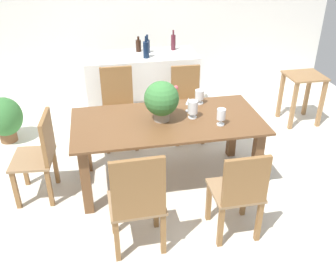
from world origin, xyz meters
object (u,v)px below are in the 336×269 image
wine_bottle_tall (138,45)px  chair_far_left (118,103)px  chair_far_right (186,99)px  side_table (303,89)px  flower_centerpiece (162,99)px  potted_plant_floor (4,118)px  crystal_vase_right (199,96)px  wine_bottle_dark (147,46)px  crystal_vase_left (221,115)px  crystal_vase_center_near (193,108)px  chair_near_left (138,200)px  chair_near_right (239,191)px  wine_bottle_clear (173,42)px  dining_table (167,132)px  kitchen_counter (142,87)px  wine_glass (188,102)px  wine_bottle_amber (146,49)px  chair_head_end (41,152)px

wine_bottle_tall → chair_far_left: bearing=-114.9°
chair_far_right → side_table: bearing=3.9°
flower_centerpiece → potted_plant_floor: bearing=145.8°
crystal_vase_right → wine_bottle_dark: wine_bottle_dark is taller
crystal_vase_left → potted_plant_floor: 2.91m
crystal_vase_center_near → wine_bottle_tall: wine_bottle_tall is taller
chair_near_left → chair_far_left: (-0.00, 2.01, -0.02)m
chair_near_right → wine_bottle_clear: 2.86m
chair_far_left → flower_centerpiece: 1.16m
dining_table → crystal_vase_left: size_ratio=11.21×
kitchen_counter → side_table: 2.29m
wine_glass → wine_bottle_amber: size_ratio=0.54×
flower_centerpiece → wine_bottle_clear: 1.87m
crystal_vase_left → wine_bottle_dark: 2.02m
crystal_vase_center_near → crystal_vase_right: size_ratio=1.19×
flower_centerpiece → crystal_vase_left: 0.62m
wine_bottle_dark → wine_bottle_amber: 0.23m
dining_table → crystal_vase_center_near: (0.27, 0.00, 0.26)m
flower_centerpiece → wine_glass: (0.32, 0.16, -0.12)m
wine_bottle_amber → wine_glass: bearing=-78.8°
chair_far_right → chair_near_right: bearing=-88.5°
chair_near_right → wine_bottle_amber: (-0.45, 2.52, 0.55)m
chair_near_left → flower_centerpiece: flower_centerpiece is taller
crystal_vase_right → potted_plant_floor: bearing=158.3°
chair_near_right → wine_bottle_tall: (-0.51, 2.83, 0.53)m
kitchen_counter → wine_bottle_amber: (0.06, -0.14, 0.60)m
dining_table → wine_bottle_tall: bearing=92.0°
crystal_vase_right → wine_bottle_dark: 1.47m
chair_far_right → chair_far_left: size_ratio=0.96×
wine_bottle_clear → wine_bottle_dark: bearing=-170.4°
side_table → chair_far_left: bearing=-178.6°
chair_near_right → wine_glass: chair_near_right is taller
dining_table → chair_near_right: chair_near_right is taller
crystal_vase_center_near → wine_bottle_clear: bearing=84.8°
chair_near_left → potted_plant_floor: 2.73m
side_table → potted_plant_floor: 4.09m
chair_far_right → side_table: size_ratio=1.32×
crystal_vase_center_near → dining_table: bearing=-179.2°
chair_head_end → wine_glass: 1.63m
kitchen_counter → wine_bottle_tall: 0.59m
dining_table → side_table: size_ratio=2.75×
wine_bottle_clear → wine_bottle_amber: wine_bottle_amber is taller
wine_bottle_clear → kitchen_counter: bearing=-162.4°
chair_near_right → chair_far_left: bearing=-66.5°
crystal_vase_right → wine_glass: 0.24m
chair_head_end → flower_centerpiece: (1.26, 0.02, 0.47)m
chair_head_end → dining_table: bearing=95.1°
wine_bottle_clear → chair_head_end: bearing=-133.9°
crystal_vase_left → wine_bottle_amber: size_ratio=0.60×
chair_far_left → crystal_vase_left: 1.58m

